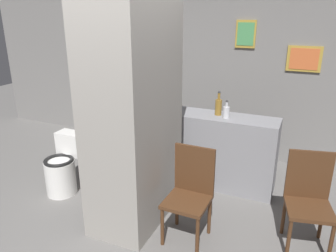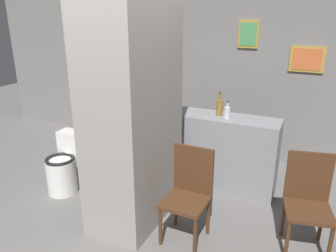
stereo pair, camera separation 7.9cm
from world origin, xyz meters
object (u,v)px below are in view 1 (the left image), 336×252
at_px(chair_by_doorway, 309,197).
at_px(chair_near_pillar, 190,191).
at_px(bottle_tall, 218,106).
at_px(bicycle, 144,143).
at_px(toilet, 63,168).

bearing_deg(chair_by_doorway, chair_near_pillar, -174.79).
bearing_deg(chair_near_pillar, bottle_tall, 94.06).
bearing_deg(bicycle, toilet, -115.74).
height_order(chair_near_pillar, chair_by_doorway, same).
xyz_separation_m(chair_by_doorway, bottle_tall, (-1.12, 0.81, 0.55)).
relative_size(toilet, bicycle, 0.47).
bearing_deg(toilet, chair_by_doorway, 3.28).
bearing_deg(chair_by_doorway, toilet, 170.95).
bearing_deg(chair_by_doorway, bicycle, 144.42).
bearing_deg(chair_by_doorway, bottle_tall, 131.84).
relative_size(chair_by_doorway, bottle_tall, 3.06).
height_order(toilet, chair_by_doorway, chair_by_doorway).
height_order(chair_near_pillar, bottle_tall, bottle_tall).
xyz_separation_m(toilet, bottle_tall, (1.68, 0.97, 0.73)).
bearing_deg(bicycle, chair_by_doorway, -23.25).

